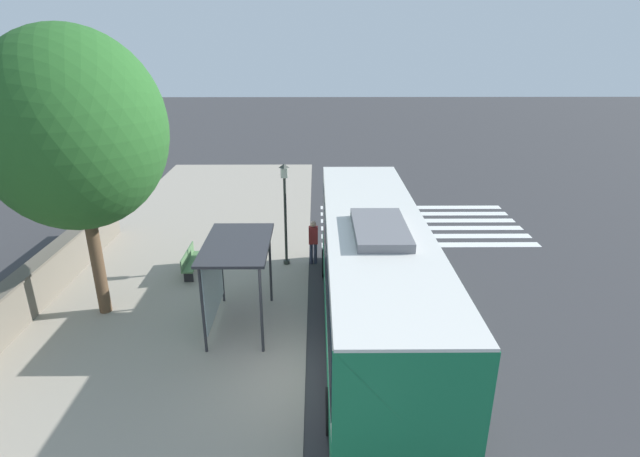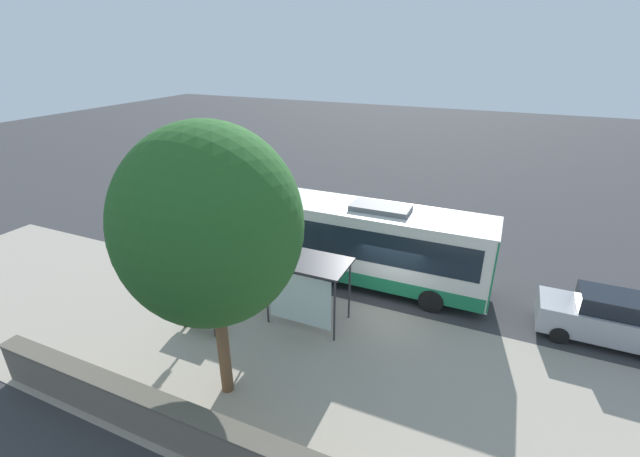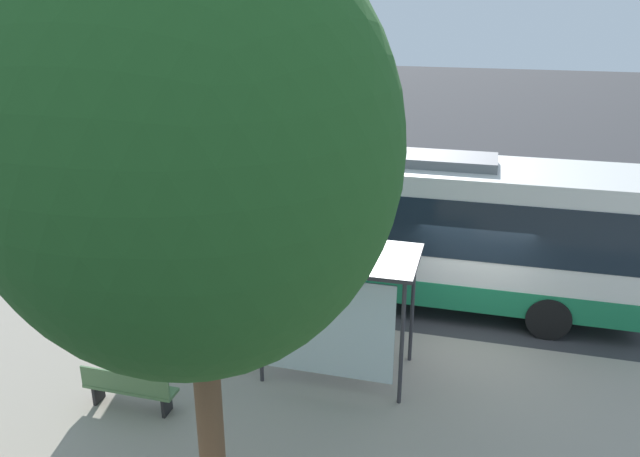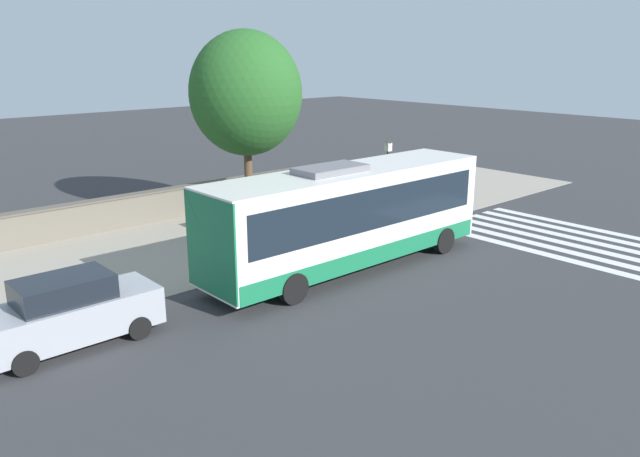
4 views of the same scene
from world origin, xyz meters
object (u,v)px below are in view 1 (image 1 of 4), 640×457
at_px(pedestrian, 313,239).
at_px(bench, 191,261).
at_px(bus, 374,277).
at_px(bus_shelter, 232,257).
at_px(shade_tree, 74,131).
at_px(street_lamp_near, 285,206).

distance_m(pedestrian, bench, 4.51).
xyz_separation_m(bus, bus_shelter, (-3.95, 0.79, 0.25)).
bearing_deg(bench, bus, -34.90).
height_order(bench, shade_tree, shade_tree).
height_order(bus_shelter, street_lamp_near, street_lamp_near).
bearing_deg(bus_shelter, bench, 121.51).
bearing_deg(bus_shelter, shade_tree, 169.48).
relative_size(bus_shelter, street_lamp_near, 0.79).
height_order(street_lamp_near, shade_tree, shade_tree).
xyz_separation_m(bench, street_lamp_near, (3.39, 0.74, 1.83)).
xyz_separation_m(bench, shade_tree, (-2.08, -2.67, 5.17)).
bearing_deg(shade_tree, bench, 52.10).
height_order(bus_shelter, pedestrian, bus_shelter).
bearing_deg(shade_tree, bus, -10.88).
xyz_separation_m(bus, pedestrian, (-1.66, 5.03, -0.96)).
distance_m(bus_shelter, street_lamp_near, 4.38).
relative_size(bench, shade_tree, 0.21).
xyz_separation_m(pedestrian, street_lamp_near, (-1.01, -0.06, 1.31)).
xyz_separation_m(bus_shelter, shade_tree, (-4.19, 0.78, 3.44)).
xyz_separation_m(bus, shade_tree, (-8.14, 1.56, 3.69)).
bearing_deg(street_lamp_near, bus_shelter, -107.00).
bearing_deg(street_lamp_near, shade_tree, -148.07).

